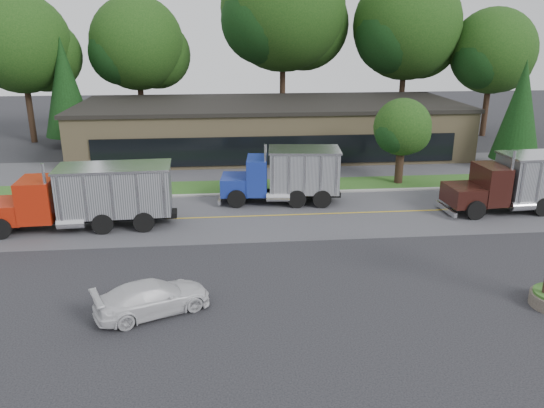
{
  "coord_description": "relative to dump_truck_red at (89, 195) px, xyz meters",
  "views": [
    {
      "loc": [
        -2.22,
        -19.7,
        10.27
      ],
      "look_at": [
        0.22,
        5.73,
        1.8
      ],
      "focal_mm": 35.0,
      "sensor_mm": 36.0,
      "label": 1
    }
  ],
  "objects": [
    {
      "name": "dump_truck_red",
      "position": [
        0.0,
        0.0,
        0.0
      ],
      "size": [
        10.31,
        3.07,
        3.36
      ],
      "rotation": [
        0.0,
        0.0,
        3.19
      ],
      "color": "black",
      "rests_on": "ground"
    },
    {
      "name": "road",
      "position": [
        9.37,
        0.88,
        -1.81
      ],
      "size": [
        60.0,
        8.0,
        0.02
      ],
      "primitive_type": "cube",
      "color": "slate",
      "rests_on": "ground"
    },
    {
      "name": "tree_far_d",
      "position": [
        25.54,
        25.01,
        8.26
      ],
      "size": [
        11.06,
        10.41,
        15.78
      ],
      "color": "#382619",
      "rests_on": "ground"
    },
    {
      "name": "tree_far_a",
      "position": [
        -10.48,
        23.99,
        6.77
      ],
      "size": [
        9.43,
        8.88,
        13.46
      ],
      "color": "#382619",
      "rests_on": "ground"
    },
    {
      "name": "center_line",
      "position": [
        9.37,
        0.88,
        -1.81
      ],
      "size": [
        60.0,
        0.12,
        0.01
      ],
      "primitive_type": "cube",
      "color": "gold",
      "rests_on": "ground"
    },
    {
      "name": "dump_truck_maroon",
      "position": [
        24.7,
        0.46,
        -0.01
      ],
      "size": [
        8.42,
        3.05,
        3.36
      ],
      "rotation": [
        0.0,
        0.0,
        3.19
      ],
      "color": "black",
      "rests_on": "ground"
    },
    {
      "name": "far_parking",
      "position": [
        9.37,
        11.88,
        -1.81
      ],
      "size": [
        60.0,
        7.0,
        0.02
      ],
      "primitive_type": "cube",
      "color": "slate",
      "rests_on": "ground"
    },
    {
      "name": "tree_verge",
      "position": [
        19.44,
        6.93,
        1.93
      ],
      "size": [
        4.12,
        3.88,
        5.88
      ],
      "color": "#382619",
      "rests_on": "ground"
    },
    {
      "name": "dump_truck_blue",
      "position": [
        11.1,
        3.36,
        -0.01
      ],
      "size": [
        7.45,
        3.32,
        3.36
      ],
      "rotation": [
        0.0,
        0.0,
        3.04
      ],
      "color": "black",
      "rests_on": "ground"
    },
    {
      "name": "ground",
      "position": [
        9.37,
        -8.12,
        -1.81
      ],
      "size": [
        140.0,
        140.0,
        0.0
      ],
      "primitive_type": "plane",
      "color": "#38383E",
      "rests_on": "ground"
    },
    {
      "name": "tree_far_e",
      "position": [
        33.5,
        22.98,
        6.04
      ],
      "size": [
        8.63,
        8.12,
        12.31
      ],
      "color": "#382619",
      "rests_on": "ground"
    },
    {
      "name": "evergreen_left",
      "position": [
        -6.63,
        21.88,
        3.51
      ],
      "size": [
        4.27,
        4.27,
        9.7
      ],
      "color": "#382619",
      "rests_on": "ground"
    },
    {
      "name": "tree_far_c",
      "position": [
        13.57,
        26.03,
        9.77
      ],
      "size": [
        12.72,
        11.97,
        18.14
      ],
      "color": "#382619",
      "rests_on": "ground"
    },
    {
      "name": "evergreen_right",
      "position": [
        29.37,
        9.88,
        2.68
      ],
      "size": [
        3.6,
        3.6,
        8.19
      ],
      "color": "#382619",
      "rests_on": "ground"
    },
    {
      "name": "strip_mall",
      "position": [
        11.37,
        17.88,
        0.19
      ],
      "size": [
        32.0,
        12.0,
        4.0
      ],
      "primitive_type": "cube",
      "color": "#97825C",
      "rests_on": "ground"
    },
    {
      "name": "curb",
      "position": [
        9.37,
        5.08,
        -1.81
      ],
      "size": [
        60.0,
        0.3,
        0.12
      ],
      "primitive_type": "cube",
      "color": "#9E9E99",
      "rests_on": "ground"
    },
    {
      "name": "tree_far_b",
      "position": [
        -0.48,
        25.99,
        6.72
      ],
      "size": [
        9.37,
        8.82,
        13.37
      ],
      "color": "#382619",
      "rests_on": "ground"
    },
    {
      "name": "rally_car",
      "position": [
        4.37,
        -9.61,
        -1.18
      ],
      "size": [
        4.69,
        3.39,
        1.26
      ],
      "primitive_type": "imported",
      "rotation": [
        0.0,
        0.0,
        1.99
      ],
      "color": "silver",
      "rests_on": "ground"
    },
    {
      "name": "grass_verge",
      "position": [
        9.37,
        6.88,
        -1.81
      ],
      "size": [
        60.0,
        3.4,
        0.03
      ],
      "primitive_type": "cube",
      "color": "#20511B",
      "rests_on": "ground"
    }
  ]
}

